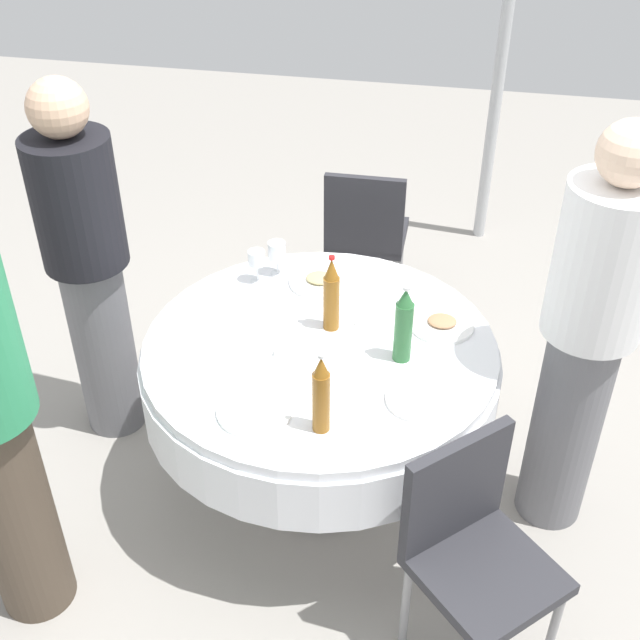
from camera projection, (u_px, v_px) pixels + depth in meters
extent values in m
plane|color=gray|center=(320.00, 481.00, 3.45)|extent=(10.00, 10.00, 0.00)
cylinder|color=white|center=(320.00, 347.00, 3.03)|extent=(1.33, 1.33, 0.04)
cylinder|color=white|center=(320.00, 374.00, 3.11)|extent=(1.36, 1.36, 0.22)
cylinder|color=slate|center=(320.00, 440.00, 3.31)|extent=(0.14, 0.14, 0.48)
cylinder|color=slate|center=(320.00, 478.00, 3.44)|extent=(0.56, 0.56, 0.03)
cylinder|color=#8C5619|center=(331.00, 303.00, 3.04)|extent=(0.06, 0.06, 0.22)
cone|color=#8C5619|center=(332.00, 269.00, 2.95)|extent=(0.06, 0.06, 0.08)
cylinder|color=red|center=(332.00, 258.00, 2.92)|extent=(0.02, 0.02, 0.01)
cylinder|color=#2D6B38|center=(403.00, 332.00, 2.88)|extent=(0.07, 0.07, 0.24)
cone|color=#2D6B38|center=(406.00, 297.00, 2.79)|extent=(0.06, 0.06, 0.07)
cylinder|color=silver|center=(406.00, 288.00, 2.77)|extent=(0.03, 0.03, 0.01)
cylinder|color=#8C5619|center=(321.00, 402.00, 2.58)|extent=(0.06, 0.06, 0.23)
cone|color=#8C5619|center=(321.00, 366.00, 2.49)|extent=(0.05, 0.05, 0.07)
cylinder|color=silver|center=(321.00, 356.00, 2.47)|extent=(0.02, 0.02, 0.01)
cylinder|color=white|center=(278.00, 273.00, 3.42)|extent=(0.06, 0.06, 0.00)
cylinder|color=white|center=(277.00, 266.00, 3.40)|extent=(0.01, 0.01, 0.07)
cylinder|color=white|center=(277.00, 251.00, 3.35)|extent=(0.07, 0.07, 0.08)
cylinder|color=gold|center=(277.00, 255.00, 3.37)|extent=(0.06, 0.06, 0.03)
cylinder|color=white|center=(258.00, 280.00, 3.37)|extent=(0.06, 0.06, 0.00)
cylinder|color=white|center=(257.00, 272.00, 3.35)|extent=(0.01, 0.01, 0.08)
cylinder|color=white|center=(257.00, 258.00, 3.31)|extent=(0.07, 0.07, 0.06)
cylinder|color=white|center=(442.00, 325.00, 3.10)|extent=(0.25, 0.25, 0.02)
ellipsoid|color=tan|center=(442.00, 321.00, 3.09)|extent=(0.11, 0.10, 0.02)
cylinder|color=white|center=(255.00, 411.00, 2.70)|extent=(0.26, 0.26, 0.02)
cylinder|color=white|center=(420.00, 399.00, 2.75)|extent=(0.24, 0.24, 0.02)
cylinder|color=white|center=(320.00, 282.00, 3.35)|extent=(0.26, 0.26, 0.02)
ellipsoid|color=tan|center=(320.00, 278.00, 3.34)|extent=(0.12, 0.10, 0.02)
cube|color=silver|center=(370.00, 315.00, 3.17)|extent=(0.12, 0.16, 0.00)
cube|color=silver|center=(369.00, 439.00, 2.60)|extent=(0.02, 0.18, 0.00)
cube|color=white|center=(299.00, 343.00, 3.00)|extent=(0.17, 0.17, 0.02)
cylinder|color=slate|center=(104.00, 346.00, 3.52)|extent=(0.26, 0.26, 0.86)
cylinder|color=black|center=(76.00, 203.00, 3.11)|extent=(0.34, 0.34, 0.53)
sphere|color=#D8AD8C|center=(57.00, 108.00, 2.89)|extent=(0.23, 0.23, 0.23)
cylinder|color=slate|center=(566.00, 426.00, 3.07)|extent=(0.26, 0.26, 0.90)
cylinder|color=white|center=(605.00, 262.00, 2.65)|extent=(0.34, 0.34, 0.56)
sphere|color=beige|center=(631.00, 153.00, 2.43)|extent=(0.21, 0.21, 0.21)
cylinder|color=#4C3F33|center=(15.00, 512.00, 2.73)|extent=(0.26, 0.26, 0.90)
cube|color=#2D2D33|center=(368.00, 235.00, 4.27)|extent=(0.41, 0.41, 0.04)
cube|color=#2D2D33|center=(364.00, 216.00, 4.00)|extent=(0.40, 0.05, 0.42)
cylinder|color=gray|center=(400.00, 260.00, 4.52)|extent=(0.03, 0.03, 0.43)
cylinder|color=gray|center=(341.00, 254.00, 4.57)|extent=(0.03, 0.03, 0.43)
cylinder|color=gray|center=(393.00, 293.00, 4.24)|extent=(0.03, 0.03, 0.43)
cylinder|color=gray|center=(330.00, 286.00, 4.30)|extent=(0.03, 0.03, 0.43)
cube|color=#2D2D33|center=(486.00, 573.00, 2.53)|extent=(0.57, 0.57, 0.04)
cube|color=#2D2D33|center=(455.00, 491.00, 2.53)|extent=(0.31, 0.31, 0.42)
cylinder|color=gray|center=(552.00, 632.00, 2.62)|extent=(0.03, 0.03, 0.43)
cylinder|color=gray|center=(406.00, 605.00, 2.71)|extent=(0.03, 0.03, 0.43)
cylinder|color=gray|center=(482.00, 560.00, 2.86)|extent=(0.03, 0.03, 0.43)
cylinder|color=#B2B5B7|center=(504.00, 42.00, 4.48)|extent=(0.07, 0.07, 2.44)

